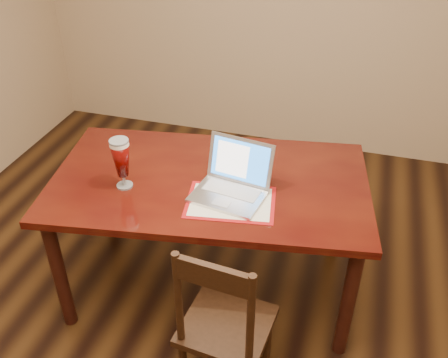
% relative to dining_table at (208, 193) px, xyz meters
% --- Properties ---
extents(room_shell, '(4.51, 5.01, 2.71)m').
position_rel_dining_table_xyz_m(room_shell, '(0.15, -0.57, 1.04)').
color(room_shell, tan).
rests_on(room_shell, ground).
extents(dining_table, '(1.85, 1.23, 1.09)m').
position_rel_dining_table_xyz_m(dining_table, '(0.00, 0.00, 0.00)').
color(dining_table, '#481309').
rests_on(dining_table, ground).
extents(dining_chair, '(0.45, 0.43, 0.97)m').
position_rel_dining_table_xyz_m(dining_chair, '(0.28, -0.65, -0.27)').
color(dining_chair, black).
rests_on(dining_chair, ground).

